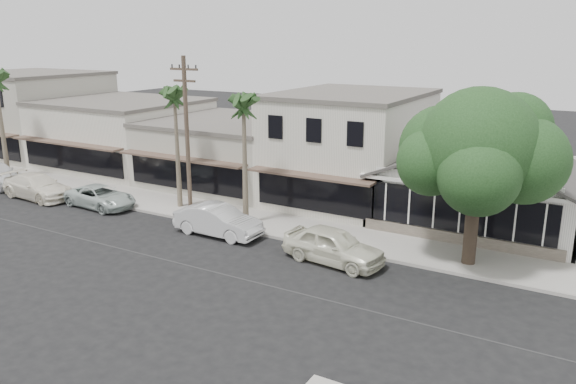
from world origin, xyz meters
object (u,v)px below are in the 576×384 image
Objects in this scene: utility_pole at (187,136)px; shade_tree at (478,150)px; car_2 at (101,197)px; car_3 at (37,187)px; car_1 at (218,221)px; car_0 at (333,246)px.

shade_tree is at bearing 4.94° from utility_pole.
car_3 is at bearing 100.43° from car_2.
car_2 is at bearing 87.49° from car_1.
utility_pole reaches higher than car_2.
car_0 is at bearing -89.65° from car_2.
utility_pole is 7.59m from car_2.
utility_pole reaches higher than shade_tree.
shade_tree reaches higher than car_3.
utility_pole reaches higher than car_0.
car_0 is (9.58, -1.61, -3.97)m from utility_pole.
car_1 reaches higher than car_2.
car_0 reaches higher than car_1.
shade_tree is (14.94, 1.29, 0.46)m from utility_pole.
shade_tree reaches higher than car_0.
utility_pole is 1.88× the size of car_0.
car_1 is (-6.74, 0.38, -0.03)m from car_0.
car_2 is (-9.15, 0.49, -0.13)m from car_1.
car_1 is 0.60× the size of shade_tree.
car_1 is 0.90× the size of car_3.
shade_tree reaches higher than car_1.
car_1 is at bearing -168.19° from shade_tree.
shade_tree is (21.26, 2.04, 4.60)m from car_2.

